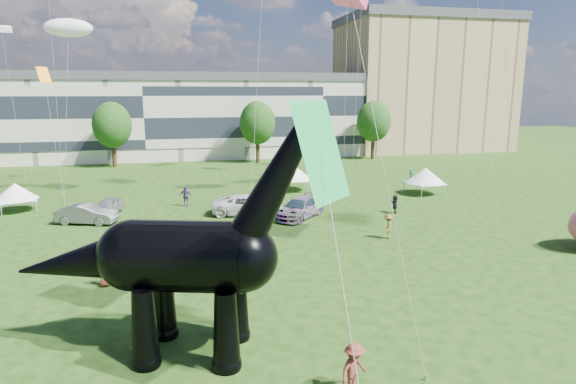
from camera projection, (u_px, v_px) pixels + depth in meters
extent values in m
plane|color=#16330C|center=(272.00, 364.00, 18.47)|extent=(220.00, 220.00, 0.00)
cube|color=beige|center=(147.00, 119.00, 74.72)|extent=(78.00, 11.00, 12.00)
cube|color=tan|center=(421.00, 87.00, 86.88)|extent=(28.00, 18.00, 22.00)
cylinder|color=#382314|center=(114.00, 156.00, 66.17)|extent=(0.56, 0.56, 3.20)
ellipsoid|color=#14380F|center=(112.00, 121.00, 65.20)|extent=(5.20, 5.20, 6.24)
cylinder|color=#382314|center=(258.00, 152.00, 70.47)|extent=(0.56, 0.56, 3.20)
ellipsoid|color=#14380F|center=(257.00, 119.00, 69.50)|extent=(5.20, 5.20, 6.24)
cylinder|color=#382314|center=(373.00, 149.00, 74.34)|extent=(0.56, 0.56, 3.20)
ellipsoid|color=#14380F|center=(374.00, 118.00, 73.37)|extent=(5.20, 5.20, 6.24)
cone|color=black|center=(145.00, 328.00, 18.02)|extent=(1.32, 1.32, 3.09)
sphere|color=black|center=(147.00, 361.00, 18.30)|extent=(1.13, 1.13, 1.13)
cone|color=black|center=(164.00, 302.00, 20.24)|extent=(1.32, 1.32, 3.09)
sphere|color=black|center=(165.00, 332.00, 20.52)|extent=(1.13, 1.13, 1.13)
cone|color=black|center=(226.00, 331.00, 17.83)|extent=(1.32, 1.32, 3.09)
sphere|color=black|center=(227.00, 364.00, 18.11)|extent=(1.13, 1.13, 1.13)
cone|color=black|center=(236.00, 304.00, 20.05)|extent=(1.32, 1.32, 3.09)
sphere|color=black|center=(237.00, 334.00, 20.33)|extent=(1.13, 1.13, 1.13)
cylinder|color=black|center=(188.00, 256.00, 18.54)|extent=(4.94, 3.88, 2.78)
sphere|color=black|center=(133.00, 255.00, 18.67)|extent=(2.78, 2.78, 2.78)
sphere|color=black|center=(243.00, 257.00, 18.40)|extent=(2.68, 2.68, 2.68)
cone|color=black|center=(276.00, 181.00, 17.71)|extent=(4.16, 2.57, 5.46)
sphere|color=black|center=(310.00, 117.00, 17.15)|extent=(0.87, 0.87, 0.87)
cylinder|color=black|center=(319.00, 118.00, 17.14)|extent=(0.82, 0.64, 0.45)
cone|color=black|center=(81.00, 262.00, 18.87)|extent=(5.84, 3.61, 3.03)
imported|color=silver|center=(108.00, 207.00, 40.67)|extent=(2.67, 4.45, 1.42)
imported|color=slate|center=(87.00, 214.00, 37.88)|extent=(4.97, 2.96, 1.55)
imported|color=white|center=(248.00, 205.00, 40.64)|extent=(6.48, 4.21, 1.66)
imported|color=#595960|center=(300.00, 208.00, 39.73)|extent=(5.52, 5.63, 1.63)
cube|color=white|center=(292.00, 179.00, 50.55)|extent=(3.66, 3.66, 0.13)
cone|color=white|center=(292.00, 171.00, 50.37)|extent=(4.63, 4.63, 1.62)
cylinder|color=#999999|center=(279.00, 188.00, 49.08)|extent=(0.06, 0.06, 1.18)
cylinder|color=#999999|center=(308.00, 188.00, 49.31)|extent=(0.06, 0.06, 1.18)
cylinder|color=#999999|center=(277.00, 183.00, 52.02)|extent=(0.06, 0.06, 1.18)
cylinder|color=#999999|center=(305.00, 182.00, 52.26)|extent=(0.06, 0.06, 1.18)
cube|color=white|center=(425.00, 183.00, 48.80)|extent=(3.53, 3.53, 0.12)
cone|color=white|center=(425.00, 175.00, 48.63)|extent=(4.47, 4.47, 1.54)
cylinder|color=#999999|center=(422.00, 192.00, 47.08)|extent=(0.06, 0.06, 1.13)
cylinder|color=#999999|center=(445.00, 190.00, 48.12)|extent=(0.06, 0.06, 1.13)
cylinder|color=#999999|center=(404.00, 187.00, 49.71)|extent=(0.06, 0.06, 1.13)
cylinder|color=#999999|center=(427.00, 185.00, 50.75)|extent=(0.06, 0.06, 1.13)
cube|color=white|center=(16.00, 200.00, 41.70)|extent=(3.73, 3.73, 0.11)
cone|color=white|center=(15.00, 191.00, 41.55)|extent=(4.73, 4.73, 1.42)
cylinder|color=#999999|center=(1.00, 211.00, 40.00)|extent=(0.06, 0.06, 1.04)
cylinder|color=#999999|center=(37.00, 206.00, 41.52)|extent=(0.06, 0.06, 1.04)
cylinder|color=#999999|center=(32.00, 201.00, 43.62)|extent=(0.06, 0.06, 1.04)
imported|color=black|center=(395.00, 204.00, 41.16)|extent=(0.81, 1.55, 1.60)
imported|color=brown|center=(388.00, 227.00, 33.96)|extent=(1.11, 1.33, 1.79)
imported|color=teal|center=(411.00, 176.00, 54.88)|extent=(0.68, 0.73, 1.67)
imported|color=maroon|center=(105.00, 272.00, 25.67)|extent=(0.81, 0.58, 1.56)
imported|color=#4F2D66|center=(186.00, 196.00, 43.62)|extent=(1.19, 0.77, 1.88)
imported|color=maroon|center=(354.00, 369.00, 16.43)|extent=(1.40, 1.24, 1.88)
plane|color=#FF9E15|center=(44.00, 75.00, 51.80)|extent=(1.80, 1.79, 1.67)
cube|color=silver|center=(1.00, 29.00, 49.83)|extent=(2.11, 1.70, 0.79)
plane|color=green|center=(321.00, 151.00, 14.21)|extent=(2.84, 2.85, 2.96)
ellipsoid|color=silver|center=(68.00, 28.00, 43.23)|extent=(4.37, 4.23, 1.64)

